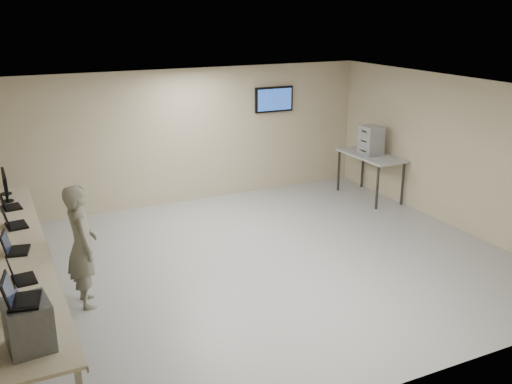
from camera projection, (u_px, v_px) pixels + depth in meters
name	position (u px, v px, depth m)	size (l,w,h in m)	color
room	(262.00, 178.00, 8.92)	(8.01, 7.01, 2.81)	#AFAFAF
workbench	(19.00, 256.00, 7.56)	(0.76, 6.00, 0.90)	beige
equipment_box	(28.00, 325.00, 5.32)	(0.40, 0.46, 0.48)	#52575F
laptop_on_box	(18.00, 296.00, 5.20)	(0.36, 0.41, 0.29)	black
laptop_0	(24.00, 309.00, 5.93)	(0.40, 0.43, 0.28)	black
laptop_1	(19.00, 276.00, 6.67)	(0.31, 0.37, 0.28)	black
laptop_2	(13.00, 247.00, 7.45)	(0.38, 0.42, 0.29)	black
laptop_3	(12.00, 222.00, 8.32)	(0.36, 0.42, 0.30)	black
laptop_4	(8.00, 204.00, 9.09)	(0.35, 0.40, 0.29)	black
monitor_near	(5.00, 186.00, 9.35)	(0.20, 0.45, 0.45)	black
monitor_far	(4.00, 180.00, 9.73)	(0.19, 0.44, 0.43)	black
soldier	(82.00, 246.00, 7.75)	(0.63, 0.42, 1.74)	gray
side_table	(371.00, 158.00, 12.22)	(0.75, 1.61, 0.96)	#9A9A9A
storage_bins	(371.00, 140.00, 12.09)	(0.39, 0.44, 0.62)	#9D9EA1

